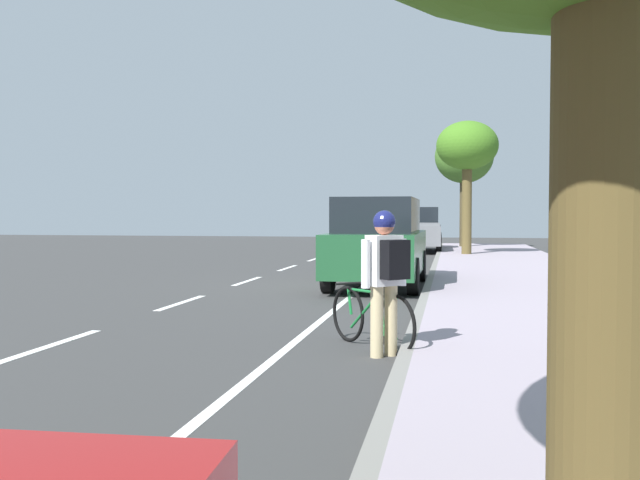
% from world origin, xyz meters
% --- Properties ---
extents(ground, '(67.96, 67.96, 0.00)m').
position_xyz_m(ground, '(0.00, 0.00, 0.00)').
color(ground, '#373737').
extents(sidewalk, '(4.07, 42.47, 0.12)m').
position_xyz_m(sidewalk, '(3.85, 0.00, 0.06)').
color(sidewalk, '#9C8F9C').
rests_on(sidewalk, ground).
extents(curb_edge, '(0.16, 42.47, 0.12)m').
position_xyz_m(curb_edge, '(1.73, 0.00, 0.06)').
color(curb_edge, gray).
rests_on(curb_edge, ground).
extents(lane_stripe_centre, '(0.14, 40.00, 0.01)m').
position_xyz_m(lane_stripe_centre, '(-2.66, -1.24, 0.00)').
color(lane_stripe_centre, white).
rests_on(lane_stripe_centre, ground).
extents(lane_stripe_bike_edge, '(0.12, 42.47, 0.01)m').
position_xyz_m(lane_stripe_bike_edge, '(0.26, 0.00, 0.00)').
color(lane_stripe_bike_edge, white).
rests_on(lane_stripe_bike_edge, ground).
extents(parked_suv_green_second, '(2.00, 4.72, 1.99)m').
position_xyz_m(parked_suv_green_second, '(0.60, 0.17, 1.03)').
color(parked_suv_green_second, '#1E512D').
rests_on(parked_suv_green_second, ground).
extents(parked_pickup_grey_mid, '(2.09, 5.33, 1.95)m').
position_xyz_m(parked_pickup_grey_mid, '(0.79, 15.20, 0.90)').
color(parked_pickup_grey_mid, slate).
rests_on(parked_pickup_grey_mid, ground).
extents(bicycle_at_curb, '(1.18, 1.35, 0.77)m').
position_xyz_m(bicycle_at_curb, '(1.27, -6.98, 0.38)').
color(bicycle_at_curb, black).
rests_on(bicycle_at_curb, ground).
extents(cyclist_with_backpack, '(0.55, 0.54, 1.68)m').
position_xyz_m(cyclist_with_backpack, '(1.48, -7.45, 1.02)').
color(cyclist_with_backpack, '#C6B284').
rests_on(cyclist_with_backpack, ground).
extents(street_tree_far_end, '(2.33, 2.33, 5.04)m').
position_xyz_m(street_tree_far_end, '(2.79, 11.55, 4.13)').
color(street_tree_far_end, brown).
rests_on(street_tree_far_end, sidewalk).
extents(street_tree_corner, '(2.73, 2.73, 5.50)m').
position_xyz_m(street_tree_corner, '(2.79, 17.96, 4.29)').
color(street_tree_corner, '#473D26').
rests_on(street_tree_corner, sidewalk).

